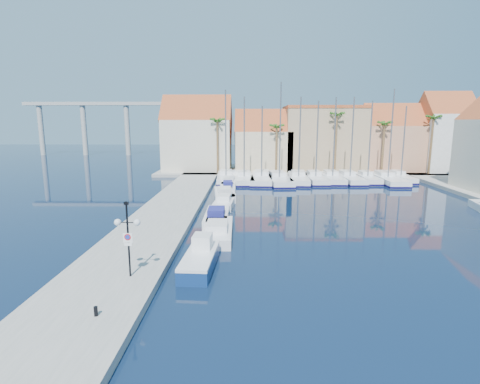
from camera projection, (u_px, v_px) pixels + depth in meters
name	position (u px, v px, depth m)	size (l,w,h in m)	color
ground	(263.00, 274.00, 23.13)	(260.00, 260.00, 0.00)	#081932
quay_west	(165.00, 215.00, 36.51)	(6.00, 77.00, 0.50)	gray
shore_north	(306.00, 170.00, 70.06)	(54.00, 16.00, 0.50)	gray
lamp_post	(128.00, 228.00, 21.03)	(1.50, 0.43, 4.41)	black
bollard	(96.00, 311.00, 17.12)	(0.18, 0.18, 0.45)	black
fishing_boat	(200.00, 258.00, 23.99)	(2.13, 5.59, 1.92)	navy
motorboat_west_0	(218.00, 231.00, 30.45)	(2.48, 7.26, 1.40)	white
motorboat_west_1	(217.00, 216.00, 35.20)	(2.19, 6.65, 1.40)	white
motorboat_west_2	(225.00, 202.00, 41.49)	(2.37, 6.31, 1.40)	white
motorboat_west_3	(224.00, 194.00, 45.97)	(3.05, 7.42, 1.40)	white
motorboat_west_4	(228.00, 187.00, 50.70)	(2.21, 5.55, 1.40)	white
motorboat_west_5	(229.00, 182.00, 54.63)	(2.26, 6.59, 1.40)	white
motorboat_west_6	(235.00, 176.00, 61.18)	(2.73, 6.74, 1.40)	white
sailboat_0	(226.00, 177.00, 58.93)	(3.19, 10.45, 13.93)	white
sailboat_1	(244.00, 178.00, 58.05)	(3.25, 10.59, 12.88)	white
sailboat_2	(262.00, 178.00, 58.37)	(3.83, 12.21, 11.56)	white
sailboat_3	(279.00, 179.00, 57.39)	(3.94, 12.05, 14.88)	white
sailboat_4	(298.00, 178.00, 58.07)	(3.80, 11.26, 12.85)	white
sailboat_5	(315.00, 178.00, 58.19)	(2.81, 10.13, 12.28)	white
sailboat_6	(332.00, 178.00, 58.49)	(2.95, 10.16, 12.84)	white
sailboat_7	(349.00, 178.00, 58.35)	(3.10, 10.43, 12.85)	white
sailboat_8	(367.00, 178.00, 58.21)	(2.33, 8.69, 12.29)	white
sailboat_9	(386.00, 179.00, 57.62)	(3.13, 11.58, 13.98)	white
sailboat_10	(399.00, 177.00, 58.80)	(2.58, 8.30, 11.57)	white
building_0	(198.00, 137.00, 68.26)	(12.30, 9.00, 13.50)	beige
building_1	(263.00, 143.00, 68.28)	(10.30, 8.00, 11.00)	tan
building_2	(323.00, 138.00, 68.88)	(14.20, 10.20, 11.50)	tan
building_3	(390.00, 140.00, 67.76)	(10.30, 8.00, 12.00)	tan
building_4	(444.00, 135.00, 66.41)	(8.30, 8.00, 14.00)	silver
palm_0	(217.00, 123.00, 62.81)	(2.60, 2.60, 10.15)	brown
palm_1	(277.00, 128.00, 62.80)	(2.60, 2.60, 9.15)	brown
palm_2	(337.00, 117.00, 62.27)	(2.60, 2.60, 11.15)	brown
palm_3	(385.00, 125.00, 62.39)	(2.60, 2.60, 9.65)	brown
palm_4	(434.00, 120.00, 62.07)	(2.60, 2.60, 10.65)	brown
viaduct	(108.00, 118.00, 102.48)	(48.00, 2.20, 14.45)	#9E9E99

